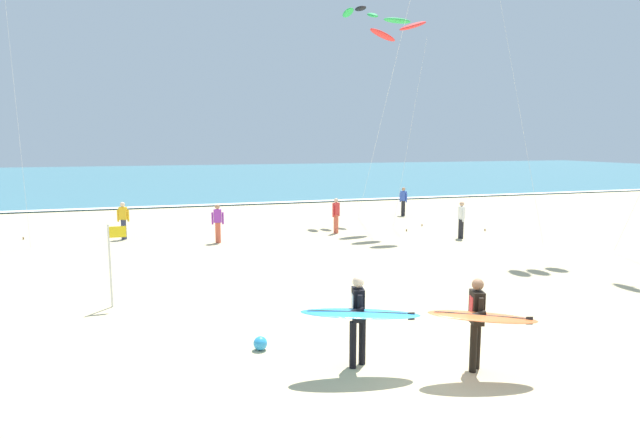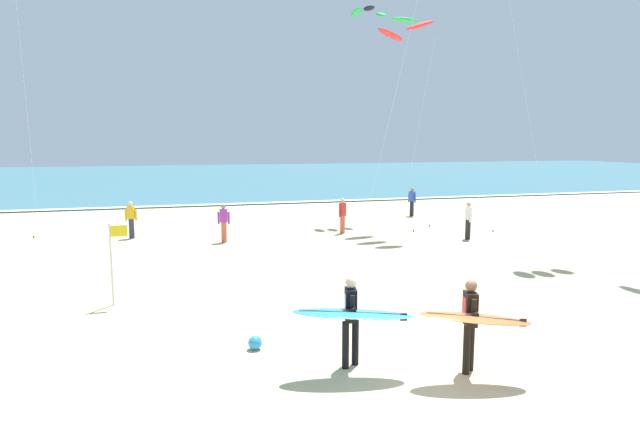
# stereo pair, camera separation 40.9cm
# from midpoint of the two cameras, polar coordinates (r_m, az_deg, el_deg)

# --- Properties ---
(ground_plane) EXTENTS (160.00, 160.00, 0.00)m
(ground_plane) POSITION_cam_midpoint_polar(r_m,az_deg,el_deg) (10.54, 12.08, -14.99)
(ground_plane) COLOR #CCB789
(ocean_water) EXTENTS (160.00, 60.00, 0.08)m
(ocean_water) POSITION_cam_midpoint_polar(r_m,az_deg,el_deg) (65.15, -13.46, 4.43)
(ocean_water) COLOR teal
(ocean_water) RESTS_ON ground
(shoreline_foam) EXTENTS (160.00, 0.85, 0.01)m
(shoreline_foam) POSITION_cam_midpoint_polar(r_m,az_deg,el_deg) (35.71, -9.76, 1.63)
(shoreline_foam) COLOR white
(shoreline_foam) RESTS_ON ocean_water
(surfer_lead) EXTENTS (2.01, 1.15, 1.71)m
(surfer_lead) POSITION_cam_midpoint_polar(r_m,az_deg,el_deg) (10.04, 15.29, -9.94)
(surfer_lead) COLOR black
(surfer_lead) RESTS_ON ground
(surfer_trailing) EXTENTS (2.22, 1.14, 1.71)m
(surfer_trailing) POSITION_cam_midpoint_polar(r_m,az_deg,el_deg) (9.86, 2.97, -9.95)
(surfer_trailing) COLOR black
(surfer_trailing) RESTS_ON ground
(kite_arc_charcoal_high) EXTENTS (1.97, 5.39, 10.98)m
(kite_arc_charcoal_high) POSITION_cam_midpoint_polar(r_m,az_deg,el_deg) (29.87, 3.88, 20.88)
(kite_arc_charcoal_high) COLOR green
(kite_arc_charcoal_high) RESTS_ON ground
(kite_arc_emerald_low) EXTENTS (2.68, 3.08, 9.59)m
(kite_arc_emerald_low) POSITION_cam_midpoint_polar(r_m,az_deg,el_deg) (26.06, 7.66, 19.38)
(kite_arc_emerald_low) COLOR red
(kite_arc_emerald_low) RESTS_ON ground
(bystander_purple_top) EXTENTS (0.50, 0.22, 1.59)m
(bystander_purple_top) POSITION_cam_midpoint_polar(r_m,az_deg,el_deg) (22.49, -11.22, -0.38)
(bystander_purple_top) COLOR #D8593F
(bystander_purple_top) RESTS_ON ground
(bystander_red_top) EXTENTS (0.43, 0.33, 1.59)m
(bystander_red_top) POSITION_cam_midpoint_polar(r_m,az_deg,el_deg) (24.38, 1.22, 0.44)
(bystander_red_top) COLOR #D8593F
(bystander_red_top) RESTS_ON ground
(bystander_white_top) EXTENTS (0.23, 0.49, 1.59)m
(bystander_white_top) POSITION_cam_midpoint_polar(r_m,az_deg,el_deg) (23.76, 14.17, -0.02)
(bystander_white_top) COLOR black
(bystander_white_top) RESTS_ON ground
(bystander_blue_top) EXTENTS (0.31, 0.45, 1.59)m
(bystander_blue_top) POSITION_cam_midpoint_polar(r_m,az_deg,el_deg) (30.42, 8.38, 1.91)
(bystander_blue_top) COLOR black
(bystander_blue_top) RESTS_ON ground
(bystander_yellow_top) EXTENTS (0.49, 0.24, 1.59)m
(bystander_yellow_top) POSITION_cam_midpoint_polar(r_m,az_deg,el_deg) (24.38, -20.45, -0.08)
(bystander_yellow_top) COLOR #2D334C
(bystander_yellow_top) RESTS_ON ground
(lifeguard_flag) EXTENTS (0.45, 0.05, 2.10)m
(lifeguard_flag) POSITION_cam_midpoint_polar(r_m,az_deg,el_deg) (14.49, -21.80, -3.72)
(lifeguard_flag) COLOR silver
(lifeguard_flag) RESTS_ON ground
(beach_ball) EXTENTS (0.28, 0.28, 0.28)m
(beach_ball) POSITION_cam_midpoint_polar(r_m,az_deg,el_deg) (11.13, -7.37, -12.80)
(beach_ball) COLOR #2D99DB
(beach_ball) RESTS_ON ground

